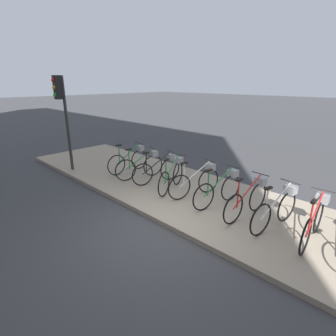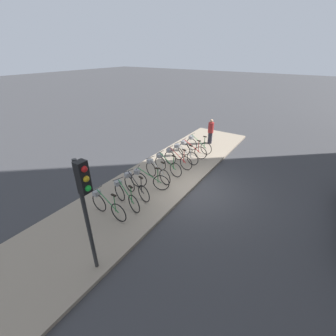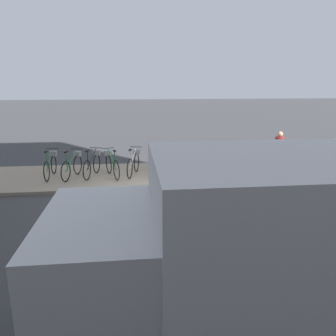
% 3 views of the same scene
% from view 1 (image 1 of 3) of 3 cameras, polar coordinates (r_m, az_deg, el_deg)
% --- Properties ---
extents(ground_plane, '(120.00, 120.00, 0.00)m').
position_cam_1_polar(ground_plane, '(6.11, -0.94, -12.71)').
color(ground_plane, '#38383A').
extents(sidewalk, '(15.35, 3.41, 0.12)m').
position_cam_1_polar(sidewalk, '(7.24, 8.76, -7.18)').
color(sidewalk, gray).
rests_on(sidewalk, ground_plane).
extents(parked_bicycle_0, '(0.46, 1.69, 1.04)m').
position_cam_1_polar(parked_bicycle_0, '(9.28, -8.21, 1.97)').
color(parked_bicycle_0, black).
rests_on(parked_bicycle_0, sidewalk).
extents(parked_bicycle_1, '(0.59, 1.64, 1.04)m').
position_cam_1_polar(parked_bicycle_1, '(8.60, -5.65, 0.76)').
color(parked_bicycle_1, black).
rests_on(parked_bicycle_1, sidewalk).
extents(parked_bicycle_2, '(0.57, 1.65, 1.04)m').
position_cam_1_polar(parked_bicycle_2, '(8.18, -1.93, -0.09)').
color(parked_bicycle_2, black).
rests_on(parked_bicycle_2, sidewalk).
extents(parked_bicycle_3, '(0.68, 1.61, 1.04)m').
position_cam_1_polar(parked_bicycle_3, '(7.65, 1.00, -1.40)').
color(parked_bicycle_3, black).
rests_on(parked_bicycle_3, sidewalk).
extents(parked_bicycle_4, '(0.59, 1.64, 1.04)m').
position_cam_1_polar(parked_bicycle_4, '(7.26, 6.37, -2.63)').
color(parked_bicycle_4, black).
rests_on(parked_bicycle_4, sidewalk).
extents(parked_bicycle_5, '(0.47, 1.67, 1.04)m').
position_cam_1_polar(parked_bicycle_5, '(6.82, 11.32, -4.28)').
color(parked_bicycle_5, black).
rests_on(parked_bicycle_5, sidewalk).
extents(parked_bicycle_6, '(0.46, 1.69, 1.04)m').
position_cam_1_polar(parked_bicycle_6, '(6.41, 17.15, -6.26)').
color(parked_bicycle_6, black).
rests_on(parked_bicycle_6, sidewalk).
extents(parked_bicycle_7, '(0.46, 1.68, 1.04)m').
position_cam_1_polar(parked_bicycle_7, '(6.16, 22.69, -7.97)').
color(parked_bicycle_7, black).
rests_on(parked_bicycle_7, sidewalk).
extents(parked_bicycle_8, '(0.46, 1.69, 1.04)m').
position_cam_1_polar(parked_bicycle_8, '(5.96, 29.27, -9.86)').
color(parked_bicycle_8, black).
rests_on(parked_bicycle_8, sidewalk).
extents(traffic_light, '(0.24, 0.40, 3.23)m').
position_cam_1_polar(traffic_light, '(9.65, -22.18, 12.82)').
color(traffic_light, '#2D2D2D').
rests_on(traffic_light, sidewalk).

